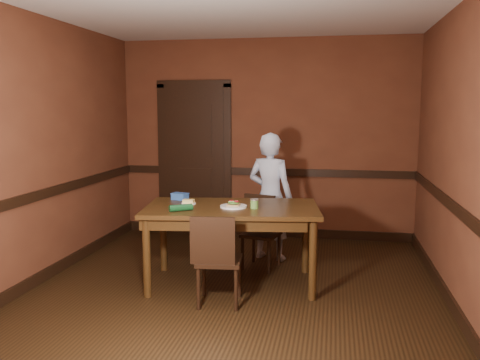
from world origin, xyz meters
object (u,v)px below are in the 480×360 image
(chair_near, at_px, (219,259))
(sandwich_plate, at_px, (234,205))
(chair_far, at_px, (261,233))
(food_tub, at_px, (180,196))
(dining_table, at_px, (232,245))
(person, at_px, (270,196))
(cheese_saucer, at_px, (189,202))
(sauce_jar, at_px, (254,204))

(chair_near, distance_m, sandwich_plate, 0.63)
(chair_far, relative_size, sandwich_plate, 3.03)
(chair_far, relative_size, chair_near, 0.95)
(chair_near, relative_size, food_tub, 4.33)
(dining_table, xyz_separation_m, person, (0.27, 0.95, 0.35))
(dining_table, relative_size, chair_near, 2.03)
(cheese_saucer, distance_m, food_tub, 0.28)
(sauce_jar, height_order, cheese_saucer, sauce_jar)
(chair_far, xyz_separation_m, chair_near, (-0.22, -1.11, 0.02))
(chair_near, bearing_deg, person, -106.46)
(sandwich_plate, xyz_separation_m, cheese_saucer, (-0.48, 0.09, -0.00))
(chair_near, xyz_separation_m, food_tub, (-0.61, 0.79, 0.42))
(food_tub, bearing_deg, dining_table, -6.60)
(sandwich_plate, bearing_deg, food_tub, 154.43)
(dining_table, distance_m, chair_near, 0.53)
(dining_table, bearing_deg, cheese_saucer, 167.10)
(dining_table, distance_m, chair_far, 0.62)
(dining_table, xyz_separation_m, chair_far, (0.21, 0.58, -0.00))
(dining_table, xyz_separation_m, chair_near, (-0.01, -0.53, 0.02))
(person, bearing_deg, food_tub, 54.74)
(sauce_jar, bearing_deg, chair_far, 92.32)
(sauce_jar, bearing_deg, food_tub, 158.70)
(person, height_order, sandwich_plate, person)
(person, height_order, food_tub, person)
(chair_far, distance_m, person, 0.51)
(chair_far, distance_m, food_tub, 0.99)
(chair_far, bearing_deg, chair_near, -87.14)
(food_tub, bearing_deg, person, 54.11)
(person, xyz_separation_m, cheese_saucer, (-0.72, -0.91, 0.07))
(dining_table, bearing_deg, sauce_jar, -24.91)
(chair_far, relative_size, cheese_saucer, 5.40)
(chair_near, distance_m, cheese_saucer, 0.83)
(chair_far, distance_m, sauce_jar, 0.79)
(dining_table, relative_size, chair_far, 2.14)
(cheese_saucer, xyz_separation_m, food_tub, (-0.16, 0.22, 0.02))
(food_tub, bearing_deg, sandwich_plate, -9.25)
(dining_table, bearing_deg, person, 66.35)
(person, bearing_deg, chair_far, 98.78)
(sauce_jar, distance_m, food_tub, 0.92)
(sandwich_plate, bearing_deg, cheese_saucer, 169.81)
(dining_table, relative_size, sauce_jar, 17.88)
(food_tub, bearing_deg, chair_far, 37.32)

